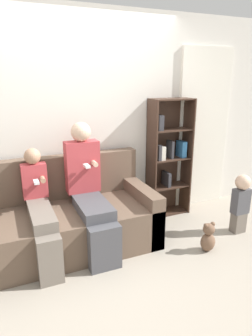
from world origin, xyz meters
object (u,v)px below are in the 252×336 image
(toddler_standing, at_px, (241,201))
(teddy_bear, at_px, (208,238))
(adult_seated, at_px, (89,187))
(bookshelf, at_px, (166,159))
(child_seated, at_px, (41,210))
(couch, at_px, (66,221))

(toddler_standing, height_order, teddy_bear, toddler_standing)
(adult_seated, relative_size, toddler_standing, 1.86)
(bookshelf, distance_m, teddy_bear, 1.20)
(adult_seated, height_order, bookshelf, bookshelf)
(child_seated, height_order, bookshelf, bookshelf)
(child_seated, xyz_separation_m, bookshelf, (1.71, 0.49, 0.21))
(teddy_bear, bearing_deg, bookshelf, 86.04)
(couch, xyz_separation_m, adult_seated, (0.25, -0.08, 0.38))
(adult_seated, distance_m, bookshelf, 1.26)
(adult_seated, relative_size, bookshelf, 0.87)
(adult_seated, xyz_separation_m, teddy_bear, (1.12, -0.61, -0.53))
(couch, distance_m, toddler_standing, 2.03)
(child_seated, height_order, teddy_bear, child_seated)
(toddler_standing, bearing_deg, child_seated, 171.06)
(toddler_standing, xyz_separation_m, bookshelf, (-0.53, 0.84, 0.35))
(child_seated, relative_size, bookshelf, 0.71)
(teddy_bear, bearing_deg, adult_seated, 151.19)
(teddy_bear, bearing_deg, couch, 153.07)
(child_seated, distance_m, toddler_standing, 2.27)
(adult_seated, height_order, child_seated, adult_seated)
(toddler_standing, distance_m, teddy_bear, 0.68)
(toddler_standing, bearing_deg, bookshelf, 122.22)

